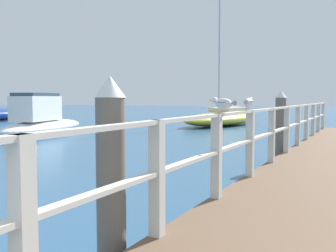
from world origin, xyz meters
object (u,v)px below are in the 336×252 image
seagull_foreground (223,103)px  seagull_background (248,102)px  boat_0 (222,118)px  dock_piling_near (111,185)px  boat_2 (42,121)px  dock_piling_far (280,128)px

seagull_foreground → seagull_background: size_ratio=0.94×
boat_0 → dock_piling_near: bearing=117.4°
dock_piling_near → boat_0: bearing=106.9°
seagull_background → boat_2: bearing=142.2°
boat_2 → dock_piling_far: bearing=148.5°
boat_0 → boat_2: boat_0 is taller
boat_2 → dock_piling_near: bearing=122.4°
seagull_foreground → boat_2: (-12.86, 9.46, -1.10)m
dock_piling_near → dock_piling_far: (0.00, 7.81, 0.00)m
seagull_background → boat_0: (-7.06, 18.73, -1.29)m
dock_piling_far → boat_2: size_ratio=0.29×
seagull_foreground → boat_0: (-7.06, 19.94, -1.29)m
dock_piling_far → seagull_foreground: size_ratio=4.62×
seagull_background → boat_2: (-12.87, 8.24, -1.10)m
seagull_background → dock_piling_near: bearing=-101.7°
seagull_foreground → seagull_background: bearing=25.4°
seagull_foreground → seagull_background: same height
dock_piling_far → boat_2: boat_2 is taller
seagull_foreground → seagull_background: (0.01, 1.22, 0.00)m
seagull_background → boat_2: boat_2 is taller
dock_piling_far → dock_piling_near: bearing=-90.0°
seagull_foreground → boat_0: boat_0 is taller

